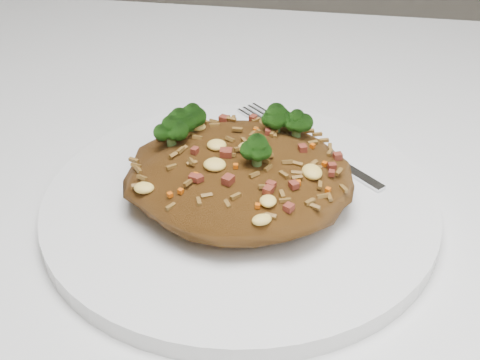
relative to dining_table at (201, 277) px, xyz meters
name	(u,v)px	position (x,y,z in m)	size (l,w,h in m)	color
dining_table	(201,277)	(0.00, 0.00, 0.00)	(1.20, 0.80, 0.75)	white
plate	(240,205)	(0.04, -0.02, 0.10)	(0.29, 0.29, 0.01)	white
fried_rice	(239,166)	(0.04, -0.02, 0.13)	(0.16, 0.15, 0.06)	brown
fork	(314,148)	(0.09, 0.05, 0.11)	(0.13, 0.12, 0.00)	silver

